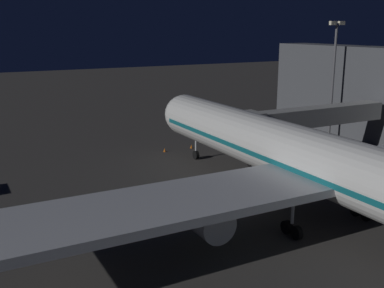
# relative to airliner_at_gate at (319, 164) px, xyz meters

# --- Properties ---
(ground_plane) EXTENTS (320.00, 320.00, 0.00)m
(ground_plane) POSITION_rel_airliner_at_gate_xyz_m (0.00, -9.43, -5.52)
(ground_plane) COLOR #383533
(airliner_at_gate) EXTENTS (59.95, 59.74, 20.47)m
(airliner_at_gate) POSITION_rel_airliner_at_gate_xyz_m (0.00, 0.00, 0.00)
(airliner_at_gate) COLOR silver
(airliner_at_gate) RESTS_ON ground_plane
(jet_bridge) EXTENTS (24.49, 3.40, 7.18)m
(jet_bridge) POSITION_rel_airliner_at_gate_xyz_m (-13.00, -17.13, 0.14)
(jet_bridge) COLOR #9E9E99
(jet_bridge) RESTS_ON ground_plane
(apron_floodlight_mast) EXTENTS (2.90, 0.50, 18.51)m
(apron_floodlight_mast) POSITION_rel_airliner_at_gate_xyz_m (-25.50, -24.61, 5.19)
(apron_floodlight_mast) COLOR #59595E
(apron_floodlight_mast) RESTS_ON ground_plane
(traffic_cone_nose_port) EXTENTS (0.36, 0.36, 0.55)m
(traffic_cone_nose_port) POSITION_rel_airliner_at_gate_xyz_m (-2.20, -28.95, -5.24)
(traffic_cone_nose_port) COLOR orange
(traffic_cone_nose_port) RESTS_ON ground_plane
(traffic_cone_nose_starboard) EXTENTS (0.36, 0.36, 0.55)m
(traffic_cone_nose_starboard) POSITION_rel_airliner_at_gate_xyz_m (2.20, -28.95, -5.24)
(traffic_cone_nose_starboard) COLOR orange
(traffic_cone_nose_starboard) RESTS_ON ground_plane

